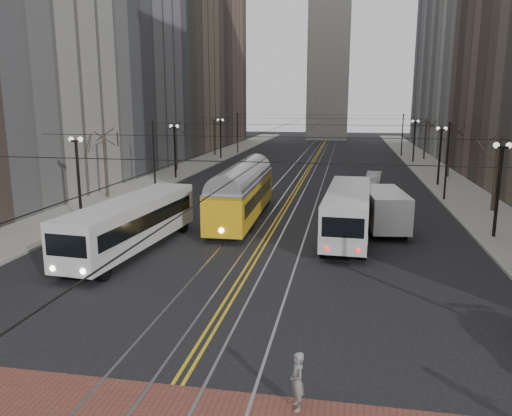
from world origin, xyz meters
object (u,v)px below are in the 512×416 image
at_px(streetcar, 242,198).
at_px(pedestrian_b, 297,381).
at_px(rear_bus, 348,213).
at_px(sedan_grey, 365,192).
at_px(sedan_silver, 374,179).
at_px(cargo_van, 384,211).
at_px(transit_bus, 132,226).

relative_size(streetcar, pedestrian_b, 8.15).
height_order(rear_bus, sedan_grey, rear_bus).
bearing_deg(pedestrian_b, sedan_silver, 151.99).
bearing_deg(sedan_silver, cargo_van, -83.12).
distance_m(streetcar, rear_bus, 8.11).
bearing_deg(rear_bus, cargo_van, 40.65).
bearing_deg(pedestrian_b, transit_bus, -163.47).
bearing_deg(sedan_silver, transit_bus, -111.71).
bearing_deg(sedan_silver, sedan_grey, -90.25).
distance_m(transit_bus, pedestrian_b, 16.79).
relative_size(streetcar, sedan_silver, 3.16).
relative_size(rear_bus, pedestrian_b, 7.00).
height_order(transit_bus, cargo_van, transit_bus).
bearing_deg(cargo_van, transit_bus, -159.82).
bearing_deg(streetcar, sedan_silver, 58.25).
height_order(streetcar, pedestrian_b, streetcar).
xyz_separation_m(transit_bus, streetcar, (4.44, 8.67, 0.10)).
xyz_separation_m(rear_bus, pedestrian_b, (-1.27, -18.32, -0.66)).
distance_m(transit_bus, cargo_van, 15.81).
height_order(rear_bus, cargo_van, rear_bus).
relative_size(transit_bus, sedan_silver, 2.79).
bearing_deg(rear_bus, streetcar, 157.49).
bearing_deg(rear_bus, pedestrian_b, -91.52).
relative_size(streetcar, rear_bus, 1.17).
bearing_deg(pedestrian_b, sedan_grey, 152.55).
xyz_separation_m(cargo_van, sedan_silver, (0.24, 18.47, -0.62)).
bearing_deg(sedan_grey, rear_bus, -95.29).
bearing_deg(transit_bus, streetcar, 67.70).
bearing_deg(cargo_van, rear_bus, -148.26).
relative_size(rear_bus, cargo_van, 1.92).
height_order(streetcar, rear_bus, streetcar).
xyz_separation_m(transit_bus, pedestrian_b, (10.52, -13.07, -0.64)).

